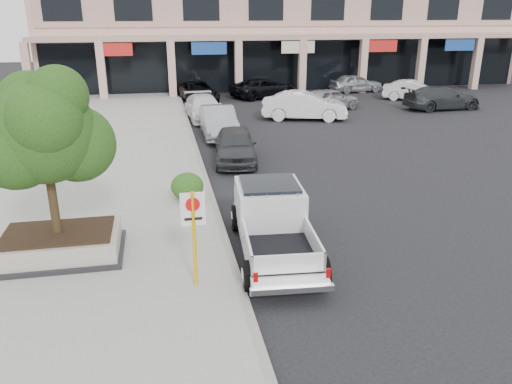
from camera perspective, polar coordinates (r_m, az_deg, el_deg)
ground at (r=13.12m, az=4.14°, el=-8.04°), size 120.00×120.00×0.00m
sidewalk at (r=18.35m, az=-17.81°, el=-0.37°), size 8.00×52.00×0.15m
curb at (r=18.27m, az=-5.46°, el=0.44°), size 0.20×52.00×0.15m
strip_mall at (r=46.47m, az=2.93°, el=18.18°), size 40.55×12.43×9.50m
planter at (r=13.93m, az=-21.54°, el=-5.56°), size 3.20×2.20×0.68m
planter_tree at (r=13.14m, az=-22.47°, el=6.43°), size 2.90×2.55×4.00m
no_parking_sign at (r=11.22m, az=-7.14°, el=-3.94°), size 0.55×0.09×2.30m
hedge at (r=16.90m, az=-7.87°, el=0.65°), size 1.10×0.99×0.93m
pickup_truck at (r=13.18m, az=2.10°, el=-3.77°), size 2.40×5.53×1.70m
curb_car_a at (r=21.58m, az=-2.38°, el=5.39°), size 2.25×4.48×1.47m
curb_car_b at (r=26.09m, az=-4.30°, el=8.00°), size 1.65×4.71×1.55m
curb_car_c at (r=30.56m, az=-5.96°, el=9.58°), size 2.31×5.00×1.42m
curb_car_d at (r=37.09m, az=-6.65°, el=11.35°), size 2.98×5.29×1.39m
lot_car_a at (r=33.62m, az=8.34°, el=10.47°), size 4.67×3.34×1.48m
lot_car_b at (r=30.46m, az=5.55°, el=9.79°), size 5.33×3.04×1.66m
lot_car_c at (r=35.86m, az=20.49°, el=10.05°), size 5.36×2.50×1.52m
lot_car_d at (r=38.48m, az=0.91°, el=11.82°), size 5.71×4.27×1.44m
lot_car_e at (r=41.93m, az=11.35°, el=12.12°), size 4.43×2.15×1.46m
lot_car_f at (r=38.96m, az=17.51°, el=11.01°), size 4.52×3.36×1.42m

